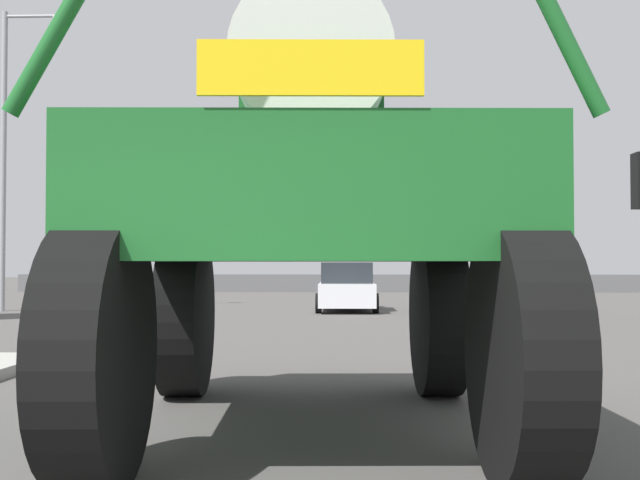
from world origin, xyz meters
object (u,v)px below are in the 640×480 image
at_px(oversize_sprayer, 311,217).
at_px(sedan_ahead, 347,288).
at_px(streetlight_far_left, 8,145).
at_px(traffic_signal_far_left, 419,232).

bearing_deg(oversize_sprayer, sedan_ahead, -3.41).
bearing_deg(streetlight_far_left, oversize_sprayer, -59.12).
bearing_deg(traffic_signal_far_left, oversize_sprayer, -97.97).
xyz_separation_m(sedan_ahead, streetlight_far_left, (-10.60, -0.62, 4.48)).
bearing_deg(traffic_signal_far_left, sedan_ahead, -143.43).
bearing_deg(sedan_ahead, traffic_signal_far_left, -53.94).
bearing_deg(sedan_ahead, streetlight_far_left, 92.85).
relative_size(oversize_sprayer, traffic_signal_far_left, 1.61).
bearing_deg(sedan_ahead, oversize_sprayer, 178.52).
xyz_separation_m(traffic_signal_far_left, streetlight_far_left, (-13.05, -2.44, 2.66)).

